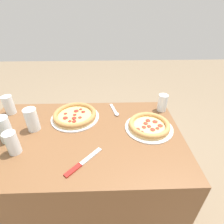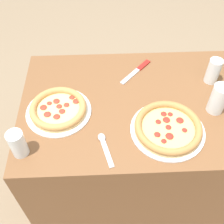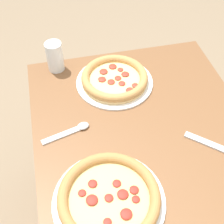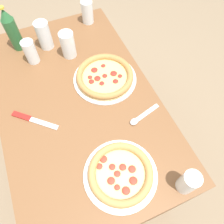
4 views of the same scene
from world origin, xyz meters
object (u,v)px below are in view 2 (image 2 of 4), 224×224
spoon (104,145)px  knife (137,71)px  pizza_veggie (58,109)px  glass_red_wine (218,100)px  glass_water (213,72)px  pizza_pepperoni (168,128)px  glass_lemonade (18,144)px

spoon → knife: bearing=68.2°
pizza_veggie → spoon: 0.28m
glass_red_wine → glass_water: 0.20m
pizza_veggie → glass_water: bearing=13.3°
glass_water → spoon: (-0.54, -0.37, -0.05)m
pizza_pepperoni → spoon: bearing=-167.1°
glass_water → knife: bearing=166.2°
pizza_veggie → glass_lemonade: glass_lemonade is taller
glass_water → glass_lemonade: bearing=-156.3°
glass_lemonade → spoon: size_ratio=0.72×
glass_water → spoon: 0.66m
pizza_pepperoni → spoon: 0.28m
glass_red_wine → spoon: size_ratio=0.85×
glass_water → spoon: glass_water is taller
pizza_pepperoni → glass_lemonade: bearing=-172.4°
pizza_pepperoni → glass_lemonade: glass_lemonade is taller
pizza_pepperoni → knife: 0.40m
knife → spoon: (-0.18, -0.46, 0.00)m
knife → spoon: spoon is taller
glass_water → glass_lemonade: 0.96m
glass_lemonade → pizza_veggie: bearing=57.2°
pizza_veggie → glass_red_wine: bearing=-1.3°
pizza_veggie → pizza_pepperoni: bearing=-15.0°
glass_red_wine → glass_water: bearing=80.0°
spoon → pizza_pepperoni: bearing=12.9°
glass_water → knife: (-0.36, 0.09, -0.05)m
pizza_pepperoni → knife: (-0.09, 0.39, -0.02)m
spoon → glass_lemonade: bearing=-176.8°
glass_red_wine → pizza_pepperoni: bearing=-154.6°
glass_red_wine → spoon: bearing=-161.1°
glass_water → knife: size_ratio=0.69×
pizza_pepperoni → knife: size_ratio=1.72×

